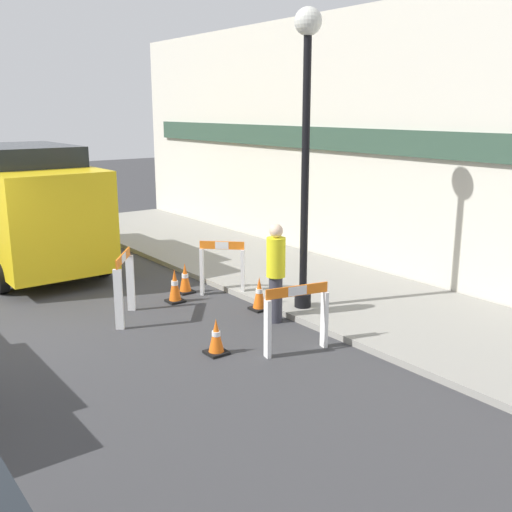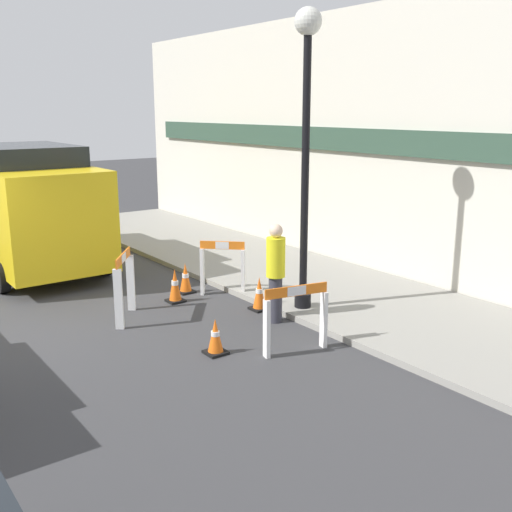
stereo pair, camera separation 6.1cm
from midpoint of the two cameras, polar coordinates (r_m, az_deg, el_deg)
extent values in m
cube|color=gray|center=(12.61, 3.17, -1.80)|extent=(18.00, 3.27, 0.10)
cube|color=beige|center=(13.33, 9.12, 10.67)|extent=(18.00, 0.12, 5.50)
cube|color=#2D4738|center=(13.25, 8.79, 10.88)|extent=(16.20, 0.10, 0.50)
cylinder|color=black|center=(10.45, 4.64, -4.19)|extent=(0.29, 0.29, 0.24)
cylinder|color=black|center=(9.99, 4.87, 7.48)|extent=(0.13, 0.13, 4.49)
sphere|color=silver|center=(10.02, 5.18, 21.38)|extent=(0.44, 0.44, 0.44)
cube|color=white|center=(11.24, -1.08, -1.63)|extent=(0.14, 0.13, 0.90)
cube|color=white|center=(11.37, -4.99, -1.49)|extent=(0.14, 0.13, 0.90)
cube|color=orange|center=(11.17, -3.08, 1.04)|extent=(0.60, 0.63, 0.15)
cube|color=white|center=(11.17, -3.08, 1.04)|extent=(0.20, 0.20, 0.14)
cube|color=white|center=(10.66, -11.68, -2.53)|extent=(0.13, 0.14, 1.00)
cube|color=white|center=(9.80, -12.79, -4.05)|extent=(0.13, 0.14, 1.00)
cube|color=orange|center=(10.08, -12.38, -0.14)|extent=(0.80, 0.61, 0.15)
cube|color=white|center=(10.08, -12.38, -0.14)|extent=(0.25, 0.20, 0.14)
cube|color=white|center=(8.51, 1.24, -6.96)|extent=(0.14, 0.09, 0.86)
cube|color=white|center=(8.93, 6.66, -6.04)|extent=(0.14, 0.09, 0.86)
cube|color=orange|center=(8.54, 4.07, -3.32)|extent=(0.23, 0.97, 0.15)
cube|color=white|center=(8.54, 4.07, -3.32)|extent=(0.09, 0.30, 0.14)
cube|color=black|center=(11.64, -6.55, -3.38)|extent=(0.30, 0.30, 0.04)
cone|color=orange|center=(11.56, -6.59, -1.99)|extent=(0.22, 0.22, 0.54)
cylinder|color=white|center=(11.55, -6.59, -1.86)|extent=(0.13, 0.13, 0.08)
cube|color=black|center=(10.60, 0.48, -5.03)|extent=(0.30, 0.30, 0.04)
cone|color=orange|center=(10.51, 0.48, -3.48)|extent=(0.23, 0.22, 0.56)
cylinder|color=white|center=(10.50, 0.48, -3.34)|extent=(0.13, 0.13, 0.08)
cube|color=black|center=(8.80, -3.66, -9.14)|extent=(0.30, 0.30, 0.04)
cone|color=orange|center=(8.70, -3.69, -7.52)|extent=(0.22, 0.22, 0.49)
cylinder|color=white|center=(8.69, -3.69, -7.37)|extent=(0.13, 0.13, 0.07)
cube|color=black|center=(11.12, -7.52, -4.24)|extent=(0.30, 0.30, 0.04)
cone|color=orange|center=(11.03, -7.57, -2.69)|extent=(0.22, 0.22, 0.59)
cylinder|color=white|center=(11.02, -7.57, -2.54)|extent=(0.13, 0.13, 0.08)
cylinder|color=#33333D|center=(9.92, 2.03, -4.14)|extent=(0.31, 0.31, 0.78)
cylinder|color=yellow|center=(9.72, 2.07, -0.12)|extent=(0.44, 0.44, 0.65)
sphere|color=beige|center=(9.62, 2.09, 2.40)|extent=(0.31, 0.31, 0.22)
cube|color=yellow|center=(13.98, -20.77, 4.08)|extent=(5.00, 2.05, 1.99)
cube|color=#1E2328|center=(13.86, -21.13, 8.14)|extent=(2.75, 1.89, 0.82)
cylinder|color=black|center=(13.06, -14.18, -0.54)|extent=(0.60, 0.18, 0.60)
cylinder|color=black|center=(12.46, -22.91, -1.91)|extent=(0.60, 0.18, 0.60)
cylinder|color=black|center=(15.91, -18.49, 1.71)|extent=(0.60, 0.18, 0.60)
camera|label=1|loc=(0.03, -89.83, 0.04)|focal=42.00mm
camera|label=2|loc=(0.03, 90.17, -0.04)|focal=42.00mm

